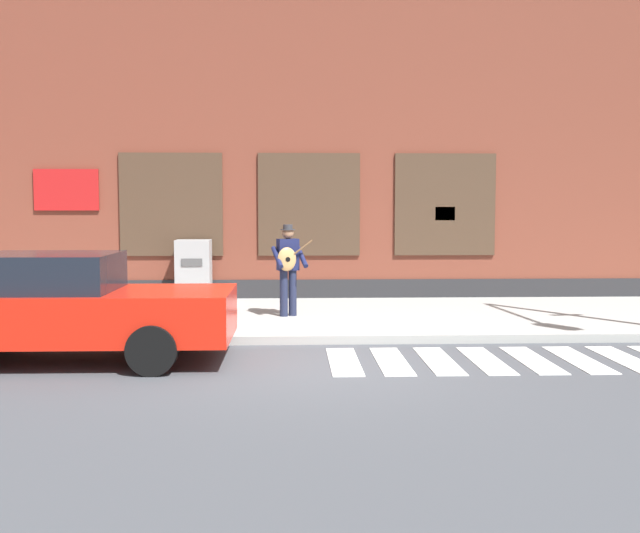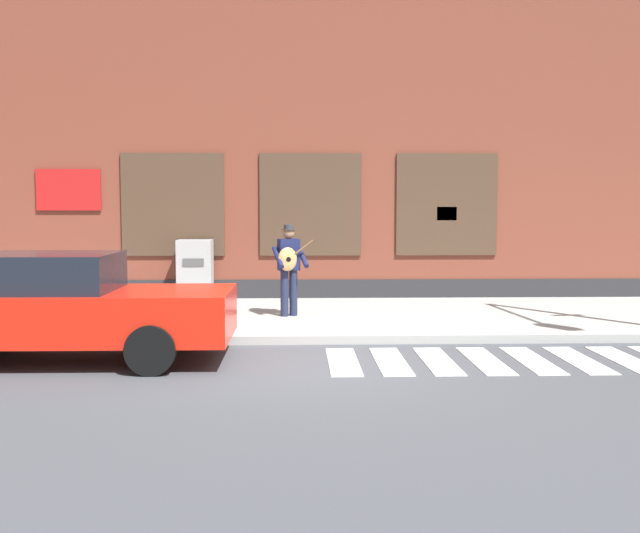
# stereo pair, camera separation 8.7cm
# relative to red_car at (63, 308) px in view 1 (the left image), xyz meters

# --- Properties ---
(ground_plane) EXTENTS (160.00, 160.00, 0.00)m
(ground_plane) POSITION_rel_red_car_xyz_m (3.59, -0.42, -0.77)
(ground_plane) COLOR #424449
(sidewalk) EXTENTS (28.00, 4.93, 0.14)m
(sidewalk) POSITION_rel_red_car_xyz_m (3.59, 3.63, -0.70)
(sidewalk) COLOR #9E9E99
(sidewalk) RESTS_ON ground
(building_backdrop) EXTENTS (28.00, 4.06, 8.15)m
(building_backdrop) POSITION_rel_red_car_xyz_m (3.59, 8.09, 3.30)
(building_backdrop) COLOR brown
(building_backdrop) RESTS_ON ground
(crosswalk) EXTENTS (5.78, 1.90, 0.01)m
(crosswalk) POSITION_rel_red_car_xyz_m (6.61, -0.14, -0.76)
(crosswalk) COLOR silver
(crosswalk) RESTS_ON ground
(red_car) EXTENTS (4.61, 2.00, 1.53)m
(red_car) POSITION_rel_red_car_xyz_m (0.00, 0.00, 0.00)
(red_car) COLOR red
(red_car) RESTS_ON ground
(busker) EXTENTS (0.78, 0.67, 1.71)m
(busker) POSITION_rel_red_car_xyz_m (3.13, 3.34, 0.34)
(busker) COLOR #1E233D
(busker) RESTS_ON sidewalk
(utility_box) EXTENTS (0.74, 0.58, 1.32)m
(utility_box) POSITION_rel_red_car_xyz_m (1.08, 5.64, 0.03)
(utility_box) COLOR #9E9E9E
(utility_box) RESTS_ON sidewalk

